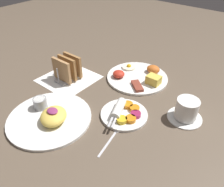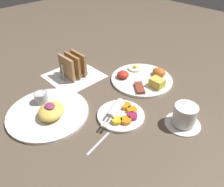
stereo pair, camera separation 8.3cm
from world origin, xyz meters
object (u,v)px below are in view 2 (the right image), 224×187
plate_breakfast (143,78)px  plate_foreground (48,111)px  coffee_cup (184,116)px  toast_rack (73,66)px  plate_condiments (121,114)px

plate_breakfast → plate_foreground: bearing=-102.5°
coffee_cup → plate_breakfast: bearing=156.9°
toast_rack → plate_breakfast: bearing=39.4°
plate_breakfast → plate_condiments: plate_breakfast is taller
plate_condiments → coffee_cup: size_ratio=1.53×
toast_rack → plate_foreground: bearing=-56.0°
coffee_cup → toast_rack: bearing=-170.9°
plate_breakfast → plate_condiments: (0.10, -0.24, 0.00)m
plate_breakfast → toast_rack: bearing=-140.6°
toast_rack → coffee_cup: bearing=9.1°
plate_breakfast → coffee_cup: 0.29m
plate_foreground → toast_rack: (-0.15, 0.22, 0.04)m
plate_breakfast → plate_foreground: (-0.09, -0.41, 0.00)m
plate_condiments → toast_rack: size_ratio=1.58×
plate_foreground → coffee_cup: (0.36, 0.30, 0.02)m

